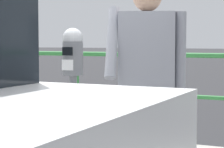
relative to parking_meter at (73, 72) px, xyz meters
The scene contains 3 objects.
parking_meter is the anchor object (origin of this frame).
pedestrian_at_meter 0.64m from the parking_meter, 10.50° to the left, with size 0.63×0.56×1.78m.
background_railing 2.06m from the parking_meter, 90.01° to the left, with size 24.06×0.06×1.16m.
Camera 1 is at (1.95, -3.21, 1.44)m, focal length 74.26 mm.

